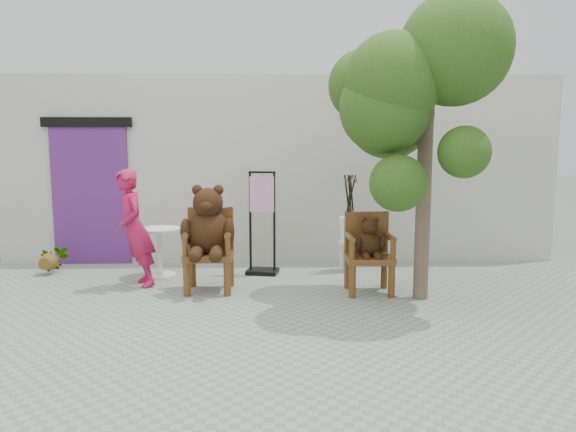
% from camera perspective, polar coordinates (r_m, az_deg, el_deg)
% --- Properties ---
extents(ground_plane, '(60.00, 60.00, 0.00)m').
position_cam_1_polar(ground_plane, '(5.91, -0.73, -10.62)').
color(ground_plane, gray).
rests_on(ground_plane, ground).
extents(back_wall, '(9.00, 1.00, 3.00)m').
position_cam_1_polar(back_wall, '(8.72, -0.99, 5.25)').
color(back_wall, beige).
rests_on(back_wall, ground).
extents(doorway, '(1.40, 0.11, 2.33)m').
position_cam_1_polar(doorway, '(8.73, -21.07, 2.55)').
color(doorway, '#552369').
rests_on(doorway, ground).
extents(chair_big, '(0.68, 0.73, 1.38)m').
position_cam_1_polar(chair_big, '(6.66, -8.82, -1.79)').
color(chair_big, '#4D2C10').
rests_on(chair_big, ground).
extents(chair_small, '(0.58, 0.54, 1.02)m').
position_cam_1_polar(chair_small, '(6.65, 8.97, -3.29)').
color(chair_small, '#4D2C10').
rests_on(chair_small, ground).
extents(person, '(0.61, 0.68, 1.57)m').
position_cam_1_polar(person, '(7.09, -16.63, -1.35)').
color(person, '#AF1548').
rests_on(person, ground).
extents(cafe_table, '(0.60, 0.60, 0.70)m').
position_cam_1_polar(cafe_table, '(7.64, -14.08, -3.28)').
color(cafe_table, white).
rests_on(cafe_table, ground).
extents(display_stand, '(0.51, 0.43, 1.51)m').
position_cam_1_polar(display_stand, '(7.55, -2.87, -2.08)').
color(display_stand, black).
rests_on(display_stand, ground).
extents(stool_bucket, '(0.32, 0.32, 1.45)m').
position_cam_1_polar(stool_bucket, '(7.80, 6.79, -1.39)').
color(stool_bucket, white).
rests_on(stool_bucket, ground).
extents(tree, '(2.11, 2.07, 3.56)m').
position_cam_1_polar(tree, '(6.31, 13.91, 13.91)').
color(tree, '#4A392C').
rests_on(tree, ground).
extents(potted_plant, '(0.42, 0.37, 0.44)m').
position_cam_1_polar(potted_plant, '(8.42, -24.79, -4.28)').
color(potted_plant, '#1A370F').
rests_on(potted_plant, ground).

